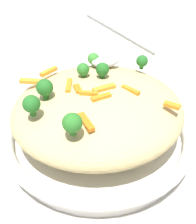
% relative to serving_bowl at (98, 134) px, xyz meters
% --- Properties ---
extents(ground_plane, '(2.40, 2.40, 0.00)m').
position_rel_serving_bowl_xyz_m(ground_plane, '(0.00, 0.00, -0.03)').
color(ground_plane, beige).
extents(serving_bowl, '(0.35, 0.35, 0.05)m').
position_rel_serving_bowl_xyz_m(serving_bowl, '(0.00, 0.00, 0.00)').
color(serving_bowl, white).
rests_on(serving_bowl, ground_plane).
extents(pasta_mound, '(0.30, 0.29, 0.09)m').
position_rel_serving_bowl_xyz_m(pasta_mound, '(0.00, 0.00, 0.06)').
color(pasta_mound, '#D1BA7A').
rests_on(pasta_mound, serving_bowl).
extents(carrot_piece_0, '(0.03, 0.02, 0.01)m').
position_rel_serving_bowl_xyz_m(carrot_piece_0, '(-0.02, -0.01, 0.10)').
color(carrot_piece_0, orange).
rests_on(carrot_piece_0, pasta_mound).
extents(carrot_piece_1, '(0.04, 0.03, 0.01)m').
position_rel_serving_bowl_xyz_m(carrot_piece_1, '(-0.06, 0.09, 0.10)').
color(carrot_piece_1, orange).
rests_on(carrot_piece_1, pasta_mound).
extents(carrot_piece_2, '(0.04, 0.03, 0.01)m').
position_rel_serving_bowl_xyz_m(carrot_piece_2, '(-0.10, 0.07, 0.10)').
color(carrot_piece_2, orange).
rests_on(carrot_piece_2, pasta_mound).
extents(carrot_piece_3, '(0.02, 0.04, 0.01)m').
position_rel_serving_bowl_xyz_m(carrot_piece_3, '(-0.04, 0.03, 0.10)').
color(carrot_piece_3, orange).
rests_on(carrot_piece_3, pasta_mound).
extents(carrot_piece_4, '(0.04, 0.01, 0.01)m').
position_rel_serving_bowl_xyz_m(carrot_piece_4, '(0.01, -0.01, 0.10)').
color(carrot_piece_4, orange).
rests_on(carrot_piece_4, pasta_mound).
extents(carrot_piece_5, '(0.02, 0.03, 0.01)m').
position_rel_serving_bowl_xyz_m(carrot_piece_5, '(0.05, -0.03, 0.10)').
color(carrot_piece_5, orange).
rests_on(carrot_piece_5, pasta_mound).
extents(carrot_piece_6, '(0.01, 0.04, 0.01)m').
position_rel_serving_bowl_xyz_m(carrot_piece_6, '(-0.05, -0.07, 0.10)').
color(carrot_piece_6, orange).
rests_on(carrot_piece_6, pasta_mound).
extents(carrot_piece_7, '(0.01, 0.03, 0.01)m').
position_rel_serving_bowl_xyz_m(carrot_piece_7, '(-0.03, 0.01, 0.10)').
color(carrot_piece_7, orange).
rests_on(carrot_piece_7, pasta_mound).
extents(carrot_piece_8, '(0.02, 0.03, 0.01)m').
position_rel_serving_bowl_xyz_m(carrot_piece_8, '(0.09, -0.08, 0.10)').
color(carrot_piece_8, orange).
rests_on(carrot_piece_8, pasta_mound).
extents(carrot_piece_9, '(0.03, 0.01, 0.01)m').
position_rel_serving_bowl_xyz_m(carrot_piece_9, '(-0.01, -0.03, 0.10)').
color(carrot_piece_9, orange).
rests_on(carrot_piece_9, pasta_mound).
extents(broccoli_floret_0, '(0.02, 0.02, 0.03)m').
position_rel_serving_bowl_xyz_m(broccoli_floret_0, '(0.02, 0.03, 0.12)').
color(broccoli_floret_0, '#205B1C').
rests_on(broccoli_floret_0, pasta_mound).
extents(broccoli_floret_1, '(0.02, 0.02, 0.03)m').
position_rel_serving_bowl_xyz_m(broccoli_floret_1, '(0.03, 0.09, 0.11)').
color(broccoli_floret_1, '#377928').
rests_on(broccoli_floret_1, pasta_mound).
extents(broccoli_floret_2, '(0.03, 0.03, 0.03)m').
position_rel_serving_bowl_xyz_m(broccoli_floret_2, '(-0.11, -0.02, 0.11)').
color(broccoli_floret_2, '#205B1C').
rests_on(broccoli_floret_2, pasta_mound).
extents(broccoli_floret_3, '(0.02, 0.02, 0.03)m').
position_rel_serving_bowl_xyz_m(broccoli_floret_3, '(0.11, 0.05, 0.11)').
color(broccoli_floret_3, '#205B1C').
rests_on(broccoli_floret_3, pasta_mound).
extents(broccoli_floret_4, '(0.03, 0.03, 0.03)m').
position_rel_serving_bowl_xyz_m(broccoli_floret_4, '(-0.09, 0.01, 0.11)').
color(broccoli_floret_4, '#205B1C').
rests_on(broccoli_floret_4, pasta_mound).
extents(broccoli_floret_5, '(0.03, 0.03, 0.03)m').
position_rel_serving_bowl_xyz_m(broccoli_floret_5, '(-0.07, -0.09, 0.11)').
color(broccoli_floret_5, '#296820').
rests_on(broccoli_floret_5, pasta_mound).
extents(broccoli_floret_6, '(0.02, 0.02, 0.03)m').
position_rel_serving_bowl_xyz_m(broccoli_floret_6, '(-0.01, 0.05, 0.11)').
color(broccoli_floret_6, '#296820').
rests_on(broccoli_floret_6, pasta_mound).
extents(serving_spoon, '(0.14, 0.13, 0.07)m').
position_rel_serving_bowl_xyz_m(serving_spoon, '(0.07, 0.10, 0.12)').
color(serving_spoon, '#B7B7BC').
rests_on(serving_spoon, pasta_mound).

